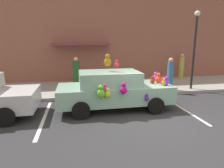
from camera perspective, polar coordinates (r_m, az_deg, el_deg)
ground_plane at (r=6.94m, az=11.27°, el=-10.64°), size 60.00×60.00×0.00m
sidewalk at (r=11.48m, az=1.93°, el=-0.81°), size 24.00×4.00×0.15m
storefront_building at (r=13.28m, az=-0.18°, el=14.53°), size 24.00×1.25×6.40m
parking_stripe_front at (r=8.54m, az=19.91°, el=-6.70°), size 0.12×3.60×0.01m
parking_stripe_rear at (r=7.49m, az=-19.38°, el=-9.35°), size 0.12×3.60×0.01m
plush_covered_car at (r=7.77m, az=0.53°, el=-1.65°), size 4.52×2.09×2.23m
teddy_bear_on_sidewalk at (r=9.98m, az=-4.92°, el=-0.37°), size 0.39×0.33×0.75m
street_lamp_post at (r=11.30m, az=23.29°, el=11.16°), size 0.28×0.28×4.10m
pedestrian_near_shopfront at (r=14.40m, az=19.85°, el=4.78°), size 0.32×0.32×1.75m
pedestrian_walking_past at (r=10.75m, az=16.79°, el=2.66°), size 0.31×0.31×1.73m
pedestrian_by_lamp at (r=11.08m, az=-10.46°, el=3.00°), size 0.38×0.38×1.69m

